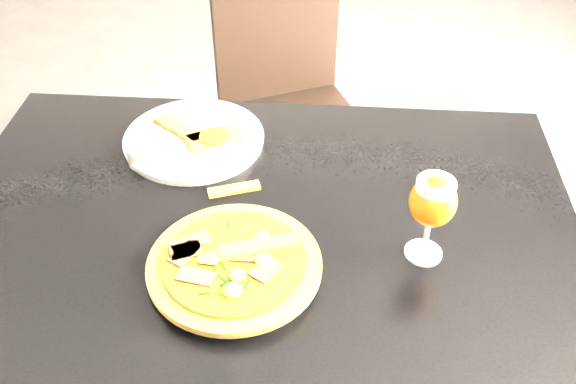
{
  "coord_description": "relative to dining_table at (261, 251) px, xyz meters",
  "views": [
    {
      "loc": [
        0.2,
        -0.7,
        1.57
      ],
      "look_at": [
        0.25,
        0.17,
        0.83
      ],
      "focal_mm": 40.0,
      "sensor_mm": 36.0,
      "label": 1
    }
  ],
  "objects": [
    {
      "name": "dining_table",
      "position": [
        0.0,
        0.0,
        0.0
      ],
      "size": [
        1.29,
        0.95,
        0.75
      ],
      "rotation": [
        0.0,
        0.0,
        -0.13
      ],
      "color": "black",
      "rests_on": "ground"
    },
    {
      "name": "chair_far",
      "position": [
        0.1,
        0.77,
        -0.17
      ],
      "size": [
        0.51,
        0.51,
        0.88
      ],
      "rotation": [
        0.0,
        0.0,
        0.29
      ],
      "color": "black",
      "rests_on": "ground"
    },
    {
      "name": "plate_main",
      "position": [
        -0.04,
        -0.14,
        0.1
      ],
      "size": [
        0.37,
        0.37,
        0.01
      ],
      "primitive_type": "cylinder",
      "rotation": [
        0.0,
        0.0,
        -0.51
      ],
      "color": "white",
      "rests_on": "dining_table"
    },
    {
      "name": "pizza",
      "position": [
        -0.04,
        -0.14,
        0.11
      ],
      "size": [
        0.3,
        0.3,
        0.03
      ],
      "rotation": [
        0.0,
        0.0,
        -0.12
      ],
      "color": "olive",
      "rests_on": "plate_main"
    },
    {
      "name": "plate_second",
      "position": [
        -0.14,
        0.25,
        0.1
      ],
      "size": [
        0.32,
        0.32,
        0.02
      ],
      "primitive_type": "cylinder",
      "rotation": [
        0.0,
        0.0,
        0.08
      ],
      "color": "white",
      "rests_on": "dining_table"
    },
    {
      "name": "crust_scraps",
      "position": [
        -0.12,
        0.24,
        0.11
      ],
      "size": [
        0.2,
        0.15,
        0.02
      ],
      "rotation": [
        0.0,
        0.0,
        -0.33
      ],
      "color": "olive",
      "rests_on": "plate_second"
    },
    {
      "name": "loose_crust",
      "position": [
        -0.05,
        0.08,
        0.09
      ],
      "size": [
        0.11,
        0.05,
        0.01
      ],
      "primitive_type": "cube",
      "rotation": [
        0.0,
        0.0,
        0.21
      ],
      "color": "olive",
      "rests_on": "dining_table"
    },
    {
      "name": "sauce_cup",
      "position": [
        -0.24,
        0.18,
        0.11
      ],
      "size": [
        0.06,
        0.06,
        0.04
      ],
      "color": "beige",
      "rests_on": "dining_table"
    },
    {
      "name": "beer_glass",
      "position": [
        0.29,
        -0.11,
        0.21
      ],
      "size": [
        0.08,
        0.08,
        0.17
      ],
      "color": "silver",
      "rests_on": "dining_table"
    }
  ]
}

